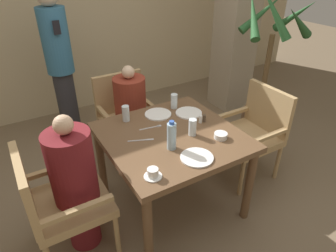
# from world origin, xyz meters

# --- Properties ---
(ground_plane) EXTENTS (16.00, 16.00, 0.00)m
(ground_plane) POSITION_xyz_m (0.00, 0.00, 0.00)
(ground_plane) COLOR #7A664C
(wall_back) EXTENTS (8.00, 0.06, 2.80)m
(wall_back) POSITION_xyz_m (0.00, 2.38, 1.40)
(wall_back) COLOR #C6B289
(wall_back) RESTS_ON ground_plane
(pillar_stone) EXTENTS (0.44, 0.44, 2.70)m
(pillar_stone) POSITION_xyz_m (1.83, 1.34, 1.35)
(pillar_stone) COLOR tan
(pillar_stone) RESTS_ON ground_plane
(dining_table) EXTENTS (1.06, 1.06, 0.75)m
(dining_table) POSITION_xyz_m (0.00, 0.00, 0.65)
(dining_table) COLOR brown
(dining_table) RESTS_ON ground_plane
(chair_left_side) EXTENTS (0.55, 0.55, 0.91)m
(chair_left_side) POSITION_xyz_m (-0.94, 0.00, 0.50)
(chair_left_side) COLOR tan
(chair_left_side) RESTS_ON ground_plane
(diner_in_left_chair) EXTENTS (0.32, 0.32, 1.15)m
(diner_in_left_chair) POSITION_xyz_m (-0.80, 0.00, 0.59)
(diner_in_left_chair) COLOR maroon
(diner_in_left_chair) RESTS_ON ground_plane
(chair_far_side) EXTENTS (0.55, 0.55, 0.91)m
(chair_far_side) POSITION_xyz_m (0.00, 0.94, 0.50)
(chair_far_side) COLOR tan
(chair_far_side) RESTS_ON ground_plane
(diner_in_far_chair) EXTENTS (0.32, 0.32, 1.08)m
(diner_in_far_chair) POSITION_xyz_m (-0.00, 0.80, 0.56)
(diner_in_far_chair) COLOR maroon
(diner_in_far_chair) RESTS_ON ground_plane
(chair_right_side) EXTENTS (0.55, 0.55, 0.91)m
(chair_right_side) POSITION_xyz_m (0.94, 0.00, 0.50)
(chair_right_side) COLOR tan
(chair_right_side) RESTS_ON ground_plane
(standing_host) EXTENTS (0.30, 0.33, 1.76)m
(standing_host) POSITION_xyz_m (-0.45, 1.68, 0.94)
(standing_host) COLOR #2D2D33
(standing_host) RESTS_ON ground_plane
(potted_palm) EXTENTS (0.74, 0.75, 1.78)m
(potted_palm) POSITION_xyz_m (1.61, 0.53, 0.63)
(potted_palm) COLOR brown
(potted_palm) RESTS_ON ground_plane
(plate_main_left) EXTENTS (0.24, 0.24, 0.01)m
(plate_main_left) POSITION_xyz_m (0.32, 0.22, 0.76)
(plate_main_left) COLOR white
(plate_main_left) RESTS_ON dining_table
(plate_main_right) EXTENTS (0.24, 0.24, 0.01)m
(plate_main_right) POSITION_xyz_m (-0.01, -0.37, 0.76)
(plate_main_right) COLOR white
(plate_main_right) RESTS_ON dining_table
(plate_dessert_center) EXTENTS (0.24, 0.24, 0.01)m
(plate_dessert_center) POSITION_xyz_m (0.07, 0.34, 0.76)
(plate_dessert_center) COLOR white
(plate_dessert_center) RESTS_ON dining_table
(teacup_with_saucer) EXTENTS (0.12, 0.12, 0.07)m
(teacup_with_saucer) POSITION_xyz_m (-0.37, -0.38, 0.78)
(teacup_with_saucer) COLOR white
(teacup_with_saucer) RESTS_ON dining_table
(bowl_small) EXTENTS (0.10, 0.10, 0.04)m
(bowl_small) POSITION_xyz_m (0.30, -0.25, 0.77)
(bowl_small) COLOR white
(bowl_small) RESTS_ON dining_table
(water_bottle) EXTENTS (0.07, 0.07, 0.23)m
(water_bottle) POSITION_xyz_m (-0.10, -0.17, 0.86)
(water_bottle) COLOR #A3C6DB
(water_bottle) RESTS_ON dining_table
(glass_tall_near) EXTENTS (0.06, 0.06, 0.14)m
(glass_tall_near) POSITION_xyz_m (0.14, -0.09, 0.82)
(glass_tall_near) COLOR silver
(glass_tall_near) RESTS_ON dining_table
(glass_tall_mid) EXTENTS (0.06, 0.06, 0.14)m
(glass_tall_mid) POSITION_xyz_m (-0.22, 0.39, 0.82)
(glass_tall_mid) COLOR silver
(glass_tall_mid) RESTS_ON dining_table
(glass_tall_far) EXTENTS (0.06, 0.06, 0.14)m
(glass_tall_far) POSITION_xyz_m (0.26, 0.38, 0.82)
(glass_tall_far) COLOR silver
(glass_tall_far) RESTS_ON dining_table
(salt_shaker) EXTENTS (0.03, 0.03, 0.07)m
(salt_shaker) POSITION_xyz_m (0.31, 0.03, 0.78)
(salt_shaker) COLOR white
(salt_shaker) RESTS_ON dining_table
(pepper_shaker) EXTENTS (0.03, 0.03, 0.06)m
(pepper_shaker) POSITION_xyz_m (0.35, 0.03, 0.78)
(pepper_shaker) COLOR #4C3D2D
(pepper_shaker) RESTS_ON dining_table
(fork_beside_plate) EXTENTS (0.19, 0.05, 0.00)m
(fork_beside_plate) POSITION_xyz_m (-0.08, 0.17, 0.75)
(fork_beside_plate) COLOR silver
(fork_beside_plate) RESTS_ON dining_table
(knife_beside_plate) EXTENTS (0.19, 0.09, 0.00)m
(knife_beside_plate) POSITION_xyz_m (-0.24, 0.04, 0.75)
(knife_beside_plate) COLOR silver
(knife_beside_plate) RESTS_ON dining_table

